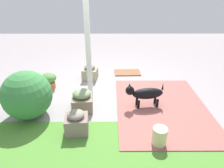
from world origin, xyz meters
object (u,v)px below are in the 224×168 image
object	(u,v)px
dog	(145,93)
stone_planter_far	(77,122)
terracotta_pot_broad	(49,80)
ceramic_urn	(159,136)
porch_pillar	(88,46)
stone_planter_mid	(82,100)
round_shrub	(27,95)
stone_planter_nearest	(90,73)
doormat	(127,73)

from	to	relation	value
dog	stone_planter_far	bearing A→B (deg)	31.80
terracotta_pot_broad	ceramic_urn	bearing A→B (deg)	139.72
porch_pillar	stone_planter_mid	distance (m)	1.09
stone_planter_far	dog	xyz separation A→B (m)	(-1.24, -0.77, 0.11)
stone_planter_mid	round_shrub	bearing A→B (deg)	12.91
porch_pillar	round_shrub	distance (m)	1.49
terracotta_pot_broad	ceramic_urn	xyz separation A→B (m)	(-2.22, 1.88, -0.06)
terracotta_pot_broad	stone_planter_nearest	bearing A→B (deg)	-151.78
stone_planter_mid	terracotta_pot_broad	bearing A→B (deg)	-44.54
terracotta_pot_broad	round_shrub	bearing A→B (deg)	87.49
stone_planter_far	stone_planter_nearest	bearing A→B (deg)	-90.71
dog	round_shrub	bearing A→B (deg)	7.86
stone_planter_nearest	stone_planter_far	world-z (taller)	stone_planter_far
stone_planter_mid	terracotta_pot_broad	distance (m)	1.27
stone_planter_nearest	ceramic_urn	bearing A→B (deg)	118.50
dog	doormat	size ratio (longest dim) A/B	1.09
stone_planter_mid	doormat	xyz separation A→B (m)	(-1.02, -1.77, -0.19)
round_shrub	terracotta_pot_broad	world-z (taller)	round_shrub
stone_planter_far	dog	size ratio (longest dim) A/B	0.54
stone_planter_far	terracotta_pot_broad	distance (m)	1.82
porch_pillar	round_shrub	world-z (taller)	porch_pillar
terracotta_pot_broad	stone_planter_far	bearing A→B (deg)	119.68
stone_planter_far	terracotta_pot_broad	world-z (taller)	stone_planter_far
porch_pillar	dog	world-z (taller)	porch_pillar
porch_pillar	dog	bearing A→B (deg)	156.25
round_shrub	dog	world-z (taller)	round_shrub
stone_planter_far	doormat	xyz separation A→B (m)	(-1.03, -2.46, -0.18)
stone_planter_far	ceramic_urn	world-z (taller)	stone_planter_far
stone_planter_nearest	stone_planter_mid	xyz separation A→B (m)	(0.02, 1.39, 0.02)
doormat	stone_planter_nearest	bearing A→B (deg)	21.03
porch_pillar	dog	distance (m)	1.48
ceramic_urn	doormat	xyz separation A→B (m)	(0.29, -2.76, -0.14)
ceramic_urn	stone_planter_mid	bearing A→B (deg)	-36.97
stone_planter_far	dog	world-z (taller)	dog
round_shrub	dog	distance (m)	2.22
stone_planter_mid	terracotta_pot_broad	size ratio (longest dim) A/B	1.25
stone_planter_mid	round_shrub	size ratio (longest dim) A/B	0.53
stone_planter_mid	round_shrub	distance (m)	1.01
doormat	round_shrub	bearing A→B (deg)	45.26
stone_planter_nearest	doormat	size ratio (longest dim) A/B	0.57
porch_pillar	ceramic_urn	bearing A→B (deg)	127.54
porch_pillar	doormat	size ratio (longest dim) A/B	3.17
dog	ceramic_urn	bearing A→B (deg)	93.86
terracotta_pot_broad	doormat	distance (m)	2.13
porch_pillar	stone_planter_mid	xyz separation A→B (m)	(0.10, 0.58, -0.92)
dog	ceramic_urn	xyz separation A→B (m)	(-0.07, 1.07, -0.15)
round_shrub	doormat	world-z (taller)	round_shrub
porch_pillar	round_shrub	size ratio (longest dim) A/B	2.50
stone_planter_far	round_shrub	bearing A→B (deg)	-26.26
stone_planter_far	porch_pillar	bearing A→B (deg)	-95.00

